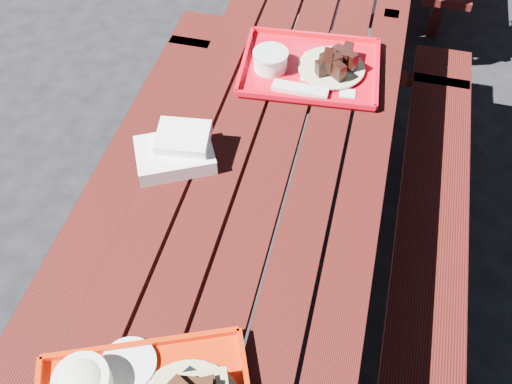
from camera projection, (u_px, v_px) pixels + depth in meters
The scene contains 4 objects.
ground at pixel (265, 288), 2.39m from camera, with size 60.00×60.00×0.00m, color black.
picnic_table_near at pixel (267, 207), 1.95m from camera, with size 1.41×2.40×0.75m.
far_tray at pixel (308, 66), 2.09m from camera, with size 0.53×0.43×0.08m.
white_cloth at pixel (177, 150), 1.80m from camera, with size 0.29×0.27×0.10m.
Camera 1 is at (0.25, -1.16, 2.11)m, focal length 40.00 mm.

